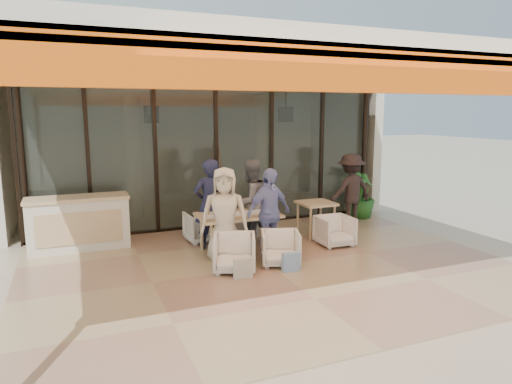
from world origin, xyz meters
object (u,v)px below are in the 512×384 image
Objects in this scene: chair_far_right at (242,223)px; side_chair at (335,230)px; diner_periwinkle at (269,213)px; side_table at (316,207)px; chair_near_right at (281,247)px; diner_cream at (224,216)px; diner_grey at (250,202)px; diner_navy at (209,204)px; chair_far_left at (203,225)px; host_counter at (79,223)px; dining_table at (238,217)px; chair_near_left at (234,251)px; standing_woman at (351,190)px; potted_palm at (361,195)px.

side_chair is at bearing 147.79° from chair_far_right.
side_table is at bearing 14.80° from diner_periwinkle.
chair_near_right is 1.10m from diner_cream.
diner_grey reaches higher than chair_far_right.
diner_periwinkle reaches higher than chair_far_right.
diner_periwinkle is 2.19× the size of side_table.
diner_navy is (-0.84, -0.50, 0.55)m from chair_far_right.
chair_far_left is 2.39m from side_table.
diner_navy is at bearing 163.27° from side_chair.
host_counter is 2.79× the size of side_chair.
chair_far_right is at bearing 79.28° from diner_cream.
diner_cream is at bearing 169.35° from chair_near_right.
chair_far_right is at bearing 65.73° from dining_table.
dining_table is at bearing 110.36° from chair_far_left.
host_counter is 1.14× the size of diner_periwinkle.
dining_table is at bearing 171.90° from side_chair.
chair_far_right is 0.92× the size of chair_near_left.
side_chair is (1.47, 0.12, -0.48)m from diner_periwinkle.
side_chair is (1.47, 0.62, 0.00)m from chair_near_right.
standing_woman is (1.17, 1.23, 0.51)m from side_chair.
diner_grey is 1.01× the size of diner_cream.
diner_grey is 3.50m from potted_palm.
diner_periwinkle is 1.56m from side_chair.
diner_navy is (0.00, 1.40, 0.52)m from chair_near_left.
diner_periwinkle is (0.84, -1.40, 0.47)m from chair_far_left.
potted_palm is (3.76, 1.45, -0.08)m from dining_table.
chair_near_right is 3.27m from standing_woman.
side_chair is (4.64, -1.62, -0.20)m from host_counter.
chair_far_right is 0.39× the size of diner_periwinkle.
chair_far_right is at bearing 74.11° from diner_periwinkle.
host_counter is 6.51m from potted_palm.
diner_grey is (0.43, 0.44, 0.17)m from dining_table.
diner_periwinkle reaches higher than side_table.
side_chair is 2.59m from potted_palm.
chair_far_left is at bearing 113.70° from dining_table.
diner_periwinkle is at bearing 117.63° from chair_far_left.
diner_grey is 1.23m from diner_cream.
chair_near_left is (2.33, -2.25, -0.18)m from host_counter.
side_chair is (2.31, -1.28, -0.01)m from chair_far_left.
diner_grey is 1.49m from side_table.
standing_woman reaches higher than side_chair.
potted_palm is at bearing -173.30° from diner_navy.
chair_far_left is at bearing -48.66° from diner_grey.
potted_palm reaches higher than chair_near_right.
chair_near_left is 1.08m from diner_periwinkle.
dining_table is 2.26× the size of side_chair.
host_counter reaches higher than chair_near_right.
diner_cream reaches higher than chair_far_right.
diner_cream is 3.73m from standing_woman.
side_chair is (1.47, -1.28, 0.01)m from chair_far_right.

